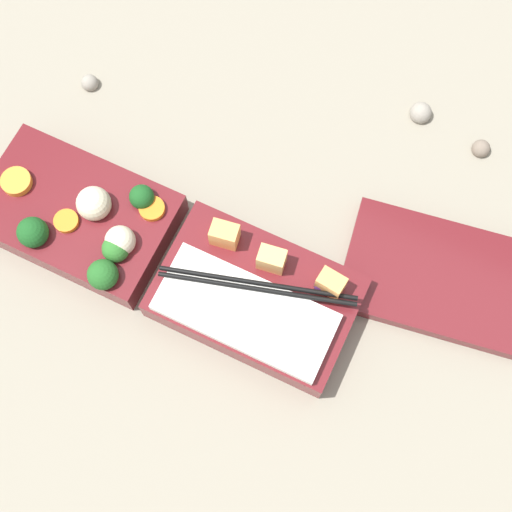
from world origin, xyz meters
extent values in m
plane|color=gray|center=(0.00, 0.00, 0.00)|extent=(3.00, 3.00, 0.00)
cube|color=maroon|center=(-0.10, 0.00, 0.02)|extent=(0.21, 0.13, 0.04)
sphere|color=#19511E|center=(-0.12, -0.04, 0.05)|extent=(0.03, 0.03, 0.03)
sphere|color=#236023|center=(-0.03, -0.05, 0.05)|extent=(0.03, 0.03, 0.03)
sphere|color=#2D7028|center=(-0.03, -0.02, 0.05)|extent=(0.03, 0.03, 0.03)
sphere|color=#19511E|center=(-0.04, 0.04, 0.05)|extent=(0.03, 0.03, 0.03)
cylinder|color=orange|center=(-0.02, 0.04, 0.04)|extent=(0.03, 0.03, 0.01)
cylinder|color=orange|center=(-0.10, -0.02, 0.04)|extent=(0.04, 0.04, 0.01)
cylinder|color=orange|center=(-0.17, 0.00, 0.04)|extent=(0.04, 0.04, 0.01)
sphere|color=beige|center=(-0.08, 0.01, 0.05)|extent=(0.04, 0.04, 0.04)
sphere|color=beige|center=(-0.03, -0.01, 0.05)|extent=(0.03, 0.03, 0.03)
cube|color=maroon|center=(0.12, 0.00, 0.02)|extent=(0.21, 0.13, 0.04)
cube|color=white|center=(0.12, -0.03, 0.04)|extent=(0.18, 0.08, 0.01)
cube|color=#F4A356|center=(0.07, 0.04, 0.05)|extent=(0.03, 0.02, 0.03)
cube|color=#EAB266|center=(0.12, 0.04, 0.05)|extent=(0.03, 0.02, 0.03)
cube|color=#F4A356|center=(0.19, 0.04, 0.05)|extent=(0.03, 0.02, 0.03)
sphere|color=#381942|center=(0.18, 0.03, 0.04)|extent=(0.01, 0.01, 0.01)
cylinder|color=black|center=(0.12, 0.00, 0.05)|extent=(0.20, 0.06, 0.01)
cylinder|color=black|center=(0.12, 0.01, 0.05)|extent=(0.20, 0.06, 0.01)
cube|color=maroon|center=(0.29, 0.11, 0.01)|extent=(0.22, 0.16, 0.02)
sphere|color=#7A6B5B|center=(0.28, 0.28, 0.01)|extent=(0.02, 0.02, 0.02)
sphere|color=gray|center=(-0.18, 0.16, 0.01)|extent=(0.02, 0.02, 0.02)
sphere|color=gray|center=(0.20, 0.29, 0.01)|extent=(0.03, 0.03, 0.03)
camera|label=1|loc=(0.21, -0.18, 0.75)|focal=50.00mm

